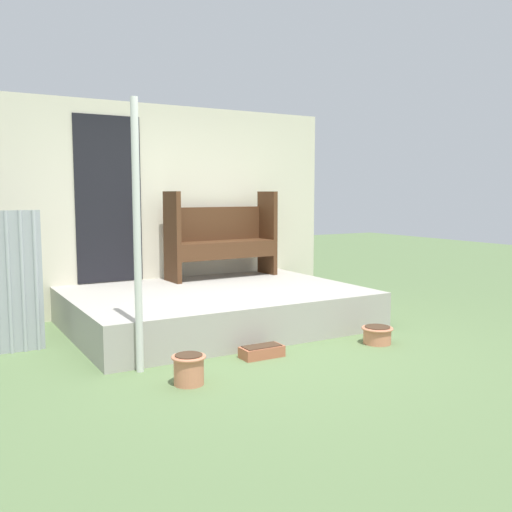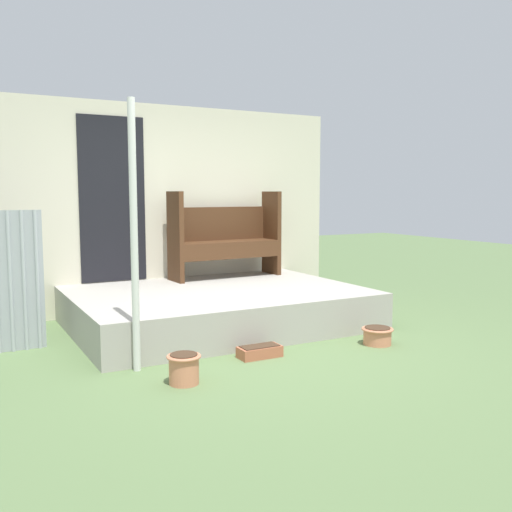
% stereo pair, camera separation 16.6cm
% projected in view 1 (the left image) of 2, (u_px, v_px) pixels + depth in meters
% --- Properties ---
extents(ground_plane, '(24.00, 24.00, 0.00)m').
position_uv_depth(ground_plane, '(256.00, 351.00, 5.44)').
color(ground_plane, '#5B7547').
extents(porch_slab, '(3.17, 2.28, 0.41)m').
position_uv_depth(porch_slab, '(216.00, 308.00, 6.46)').
color(porch_slab, '#A8A399').
rests_on(porch_slab, ground_plane).
extents(house_wall, '(4.37, 0.08, 2.60)m').
position_uv_depth(house_wall, '(172.00, 208.00, 7.33)').
color(house_wall, beige).
rests_on(house_wall, ground_plane).
extents(support_post, '(0.06, 0.06, 2.27)m').
position_uv_depth(support_post, '(137.00, 238.00, 4.68)').
color(support_post, silver).
rests_on(support_post, ground_plane).
extents(bench, '(1.48, 0.47, 1.11)m').
position_uv_depth(bench, '(221.00, 235.00, 7.35)').
color(bench, '#4C2D19').
rests_on(bench, porch_slab).
extents(flower_pot_left, '(0.27, 0.27, 0.24)m').
position_uv_depth(flower_pot_left, '(189.00, 368.00, 4.47)').
color(flower_pot_left, tan).
rests_on(flower_pot_left, ground_plane).
extents(flower_pot_middle, '(0.31, 0.31, 0.17)m').
position_uv_depth(flower_pot_middle, '(377.00, 334.00, 5.69)').
color(flower_pot_middle, tan).
rests_on(flower_pot_middle, ground_plane).
extents(planter_box_rect, '(0.40, 0.19, 0.11)m').
position_uv_depth(planter_box_rect, '(262.00, 351.00, 5.22)').
color(planter_box_rect, '#B26042').
rests_on(planter_box_rect, ground_plane).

